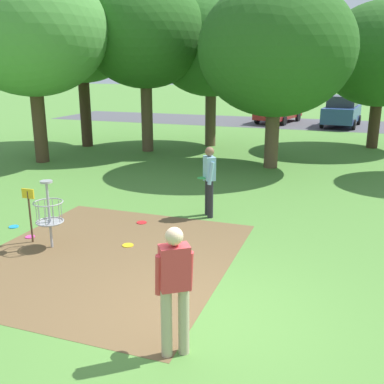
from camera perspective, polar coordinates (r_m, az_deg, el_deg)
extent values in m
plane|color=#518438|center=(6.75, 1.55, -15.57)|extent=(160.00, 160.00, 0.00)
cube|color=brown|center=(8.76, -10.82, -8.11)|extent=(4.66, 5.16, 0.01)
cylinder|color=#9E9EA3|center=(9.22, -17.89, -2.91)|extent=(0.05, 0.05, 1.35)
cylinder|color=#9E9EA3|center=(9.03, -18.26, 1.27)|extent=(0.24, 0.24, 0.04)
torus|color=#9E9EA3|center=(9.14, -18.04, -1.28)|extent=(0.58, 0.58, 0.02)
torus|color=#9E9EA3|center=(9.26, -17.83, -3.64)|extent=(0.55, 0.55, 0.03)
cylinder|color=#9E9EA3|center=(9.27, -17.82, -3.76)|extent=(0.48, 0.48, 0.02)
cylinder|color=gray|center=(9.06, -16.73, -2.64)|extent=(0.01, 0.01, 0.40)
cylinder|color=gray|center=(9.20, -16.45, -2.35)|extent=(0.01, 0.01, 0.40)
cylinder|color=gray|center=(9.33, -16.74, -2.12)|extent=(0.01, 0.01, 0.40)
cylinder|color=gray|center=(9.42, -17.47, -2.02)|extent=(0.01, 0.01, 0.40)
cylinder|color=gray|center=(9.42, -18.36, -2.09)|extent=(0.01, 0.01, 0.40)
cylinder|color=gray|center=(9.34, -19.10, -2.30)|extent=(0.01, 0.01, 0.40)
cylinder|color=gray|center=(9.21, -19.41, -2.58)|extent=(0.01, 0.01, 0.40)
cylinder|color=gray|center=(9.08, -19.16, -2.83)|extent=(0.01, 0.01, 0.40)
cylinder|color=gray|center=(8.99, -18.42, -2.94)|extent=(0.01, 0.01, 0.40)
cylinder|color=gray|center=(8.98, -17.48, -2.87)|extent=(0.01, 0.01, 0.40)
cylinder|color=#4C3823|center=(9.67, -20.09, -3.04)|extent=(0.04, 0.04, 1.10)
cube|color=gold|center=(9.53, -20.37, -0.19)|extent=(0.28, 0.03, 0.20)
cylinder|color=tan|center=(5.72, -3.30, -16.50)|extent=(0.14, 0.14, 0.92)
cylinder|color=tan|center=(5.76, -1.08, -16.21)|extent=(0.14, 0.14, 0.92)
cube|color=#D1383D|center=(5.38, -2.27, -9.68)|extent=(0.42, 0.39, 0.56)
sphere|color=beige|center=(5.22, -2.31, -5.72)|extent=(0.22, 0.22, 0.22)
cylinder|color=#D1383D|center=(5.40, -4.29, -10.61)|extent=(0.17, 0.19, 0.55)
cylinder|color=#D1383D|center=(5.48, -0.35, -10.16)|extent=(0.17, 0.19, 0.55)
cylinder|color=orange|center=(5.64, -2.67, -11.02)|extent=(0.22, 0.22, 0.02)
cylinder|color=#232328|center=(10.60, 2.38, -0.94)|extent=(0.14, 0.14, 0.92)
cylinder|color=#232328|center=(10.81, 2.04, -0.61)|extent=(0.14, 0.14, 0.92)
cube|color=#84B7D1|center=(10.52, 2.25, 3.09)|extent=(0.38, 0.42, 0.56)
sphere|color=brown|center=(10.44, 2.27, 5.23)|extent=(0.22, 0.22, 0.22)
cylinder|color=#84B7D1|center=(10.35, 2.43, 2.41)|extent=(0.19, 0.17, 0.55)
cylinder|color=#84B7D1|center=(10.71, 1.86, 2.86)|extent=(0.19, 0.17, 0.55)
cylinder|color=green|center=(10.52, 1.30, 1.82)|extent=(0.22, 0.22, 0.02)
cylinder|color=gold|center=(9.18, -8.26, -6.81)|extent=(0.23, 0.23, 0.02)
cylinder|color=#E53D99|center=(10.13, -20.11, -5.44)|extent=(0.20, 0.20, 0.02)
cylinder|color=red|center=(10.43, -6.50, -3.93)|extent=(0.23, 0.23, 0.02)
cylinder|color=#1E93DB|center=(10.89, -21.97, -4.16)|extent=(0.22, 0.22, 0.02)
cylinder|color=#4C3823|center=(17.77, -19.03, 8.02)|extent=(0.50, 0.50, 2.72)
ellipsoid|color=#4C8E3D|center=(17.69, -20.07, 19.02)|extent=(5.48, 5.48, 4.66)
cylinder|color=brown|center=(20.46, 2.40, 9.43)|extent=(0.48, 0.48, 2.48)
ellipsoid|color=#2D6623|center=(20.35, 2.50, 18.29)|extent=(5.10, 5.10, 4.34)
cylinder|color=brown|center=(19.19, -5.82, 9.55)|extent=(0.48, 0.48, 2.89)
ellipsoid|color=#285B1E|center=(19.11, -6.11, 19.56)|extent=(5.07, 5.07, 4.31)
cylinder|color=brown|center=(16.16, 10.23, 6.77)|extent=(0.49, 0.49, 2.08)
ellipsoid|color=#285B1E|center=(15.98, 10.78, 17.60)|extent=(5.33, 5.33, 4.53)
cylinder|color=#422D1E|center=(21.50, 22.39, 8.05)|extent=(0.49, 0.49, 2.09)
ellipsoid|color=#285B1E|center=(21.37, 23.26, 15.98)|extent=(5.17, 5.17, 4.40)
cylinder|color=#422D1E|center=(20.84, -13.55, 9.96)|extent=(0.49, 0.49, 3.08)
ellipsoid|color=#428433|center=(20.80, -14.20, 19.53)|extent=(5.18, 5.18, 4.40)
cube|color=#4C4C51|center=(29.43, 15.99, 8.37)|extent=(36.00, 6.00, 0.01)
cube|color=maroon|center=(29.79, 11.06, 10.22)|extent=(2.67, 4.49, 0.90)
cube|color=#2D333D|center=(29.73, 11.14, 11.69)|extent=(2.02, 2.48, 0.64)
cylinder|color=black|center=(31.37, 10.34, 9.70)|extent=(0.31, 0.62, 0.60)
cylinder|color=black|center=(30.76, 13.49, 9.40)|extent=(0.31, 0.62, 0.60)
cylinder|color=black|center=(28.98, 8.39, 9.29)|extent=(0.31, 0.62, 0.60)
cylinder|color=black|center=(28.31, 11.76, 8.98)|extent=(0.31, 0.62, 0.60)
cube|color=#2D4784|center=(28.76, 18.70, 9.49)|extent=(2.27, 4.38, 0.90)
cube|color=#2D333D|center=(28.70, 18.84, 11.02)|extent=(1.83, 2.35, 0.64)
cylinder|color=black|center=(30.22, 17.27, 9.02)|extent=(0.25, 0.62, 0.60)
cylinder|color=black|center=(29.99, 20.69, 8.67)|extent=(0.25, 0.62, 0.60)
cylinder|color=black|center=(27.66, 16.39, 8.52)|extent=(0.25, 0.62, 0.60)
cylinder|color=black|center=(27.42, 20.12, 8.14)|extent=(0.25, 0.62, 0.60)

